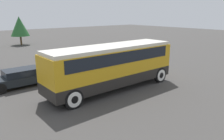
{
  "coord_description": "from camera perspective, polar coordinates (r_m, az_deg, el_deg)",
  "views": [
    {
      "loc": [
        -9.21,
        -11.15,
        5.21
      ],
      "look_at": [
        0.0,
        0.0,
        1.38
      ],
      "focal_mm": 35.0,
      "sensor_mm": 36.0,
      "label": 1
    }
  ],
  "objects": [
    {
      "name": "tour_bus",
      "position": [
        14.9,
        0.28,
        1.83
      ],
      "size": [
        9.57,
        2.54,
        3.08
      ],
      "color": "black",
      "rests_on": "ground_plane"
    },
    {
      "name": "parked_car_near",
      "position": [
        17.13,
        -21.95,
        -1.67
      ],
      "size": [
        4.69,
        1.79,
        1.29
      ],
      "color": "black",
      "rests_on": "ground_plane"
    },
    {
      "name": "tree_center",
      "position": [
        39.06,
        -23.0,
        10.46
      ],
      "size": [
        2.93,
        2.93,
        4.6
      ],
      "color": "brown",
      "rests_on": "ground_plane"
    },
    {
      "name": "ground_plane",
      "position": [
        15.37,
        0.0,
        -4.99
      ],
      "size": [
        120.0,
        120.0,
        0.0
      ],
      "primitive_type": "plane",
      "color": "#423F3D"
    },
    {
      "name": "parked_car_mid",
      "position": [
        23.03,
        -11.28,
        3.25
      ],
      "size": [
        4.03,
        1.82,
        1.41
      ],
      "color": "navy",
      "rests_on": "ground_plane"
    }
  ]
}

